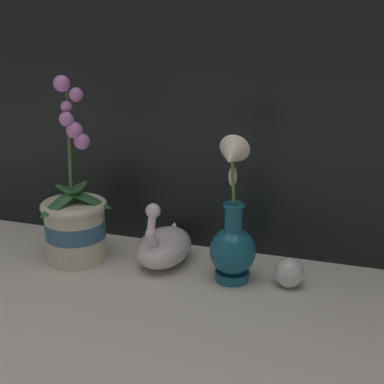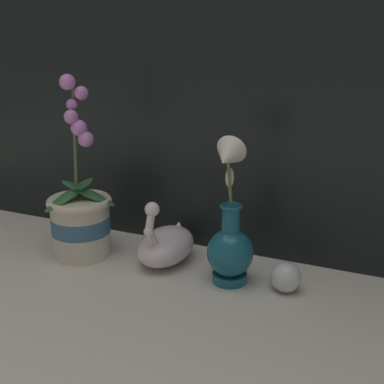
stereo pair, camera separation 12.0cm
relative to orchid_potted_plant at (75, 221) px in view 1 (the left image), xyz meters
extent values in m
plane|color=beige|center=(0.25, -0.09, -0.10)|extent=(2.80, 2.80, 0.00)
cube|color=black|center=(0.25, 0.18, 0.50)|extent=(2.80, 0.03, 1.20)
cylinder|color=beige|center=(0.00, 0.00, -0.03)|extent=(0.14, 0.14, 0.15)
cylinder|color=#386689|center=(0.00, 0.00, -0.02)|extent=(0.14, 0.14, 0.04)
torus|color=beige|center=(0.00, 0.00, 0.04)|extent=(0.16, 0.16, 0.02)
cylinder|color=#4C6B3D|center=(0.00, 0.00, 0.19)|extent=(0.01, 0.03, 0.28)
ellipsoid|color=#2D6038|center=(0.02, 0.01, 0.06)|extent=(0.14, 0.07, 0.07)
ellipsoid|color=#2D6038|center=(-0.02, 0.02, 0.06)|extent=(0.12, 0.12, 0.06)
ellipsoid|color=#2D6038|center=(-0.01, -0.02, 0.06)|extent=(0.09, 0.14, 0.07)
sphere|color=#C67AD1|center=(0.00, -0.01, 0.33)|extent=(0.04, 0.04, 0.04)
sphere|color=#C67AD1|center=(0.02, 0.00, 0.30)|extent=(0.03, 0.03, 0.03)
sphere|color=#C67AD1|center=(0.00, -0.01, 0.28)|extent=(0.03, 0.03, 0.03)
sphere|color=#C67AD1|center=(0.01, -0.02, 0.25)|extent=(0.03, 0.03, 0.03)
sphere|color=#C67AD1|center=(0.03, -0.02, 0.23)|extent=(0.04, 0.04, 0.04)
sphere|color=#C67AD1|center=(0.04, -0.02, 0.20)|extent=(0.04, 0.04, 0.04)
ellipsoid|color=white|center=(0.21, 0.05, -0.06)|extent=(0.12, 0.19, 0.08)
cone|color=white|center=(0.21, 0.11, -0.05)|extent=(0.06, 0.07, 0.06)
cylinder|color=white|center=(0.21, -0.02, -0.01)|extent=(0.02, 0.05, 0.06)
sphere|color=white|center=(0.21, -0.04, 0.01)|extent=(0.02, 0.02, 0.02)
cylinder|color=white|center=(0.21, -0.03, 0.03)|extent=(0.02, 0.04, 0.05)
sphere|color=white|center=(0.21, -0.02, 0.06)|extent=(0.03, 0.03, 0.03)
cylinder|color=#195B75|center=(0.39, 0.01, -0.09)|extent=(0.08, 0.08, 0.02)
ellipsoid|color=#195B75|center=(0.39, 0.01, -0.03)|extent=(0.10, 0.10, 0.11)
cylinder|color=#195B75|center=(0.39, 0.01, 0.05)|extent=(0.04, 0.04, 0.06)
torus|color=#195B75|center=(0.39, 0.01, 0.08)|extent=(0.05, 0.05, 0.01)
cylinder|color=#567A47|center=(0.39, 0.00, 0.13)|extent=(0.01, 0.03, 0.10)
cone|color=white|center=(0.39, -0.02, 0.20)|extent=(0.06, 0.07, 0.08)
ellipsoid|color=white|center=(0.38, 0.00, 0.15)|extent=(0.02, 0.02, 0.04)
sphere|color=silver|center=(0.51, 0.02, -0.07)|extent=(0.07, 0.07, 0.07)
camera|label=1|loc=(0.63, -1.05, 0.47)|focal=50.00mm
camera|label=2|loc=(0.74, -1.01, 0.47)|focal=50.00mm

